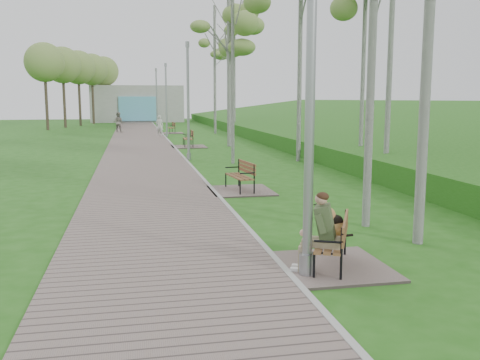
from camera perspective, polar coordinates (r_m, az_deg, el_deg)
name	(u,v)px	position (r m, az deg, el deg)	size (l,w,h in m)	color
ground	(242,224)	(11.11, 0.25, -4.67)	(120.00, 120.00, 0.00)	#1F5712
walkway	(140,142)	(32.19, -10.64, 3.98)	(3.50, 67.00, 0.04)	#75645F
kerb	(170,142)	(32.26, -7.52, 4.08)	(0.10, 67.00, 0.05)	#999993
embankment	(368,141)	(33.82, 13.45, 4.08)	(14.00, 70.00, 1.60)	#377625
building_north	(137,104)	(61.57, -10.90, 7.98)	(10.00, 5.20, 4.00)	#9E9E99
bench_main	(329,244)	(8.25, 9.49, -6.72)	(1.62, 1.80, 1.41)	#75645F
bench_second	(240,185)	(14.88, -0.04, -0.51)	(1.70, 1.88, 1.04)	#75645F
bench_third	(188,143)	(28.79, -5.56, 3.93)	(1.81, 2.02, 1.11)	#75645F
bench_far	(171,131)	(40.48, -7.36, 5.23)	(1.67, 1.85, 1.02)	#75645F
lamp_post_near	(310,83)	(7.53, 7.52, 10.23)	(0.23, 0.23, 5.94)	gray
lamp_post_second	(188,105)	(22.66, -5.55, 7.93)	(0.19, 0.19, 4.90)	gray
lamp_post_third	(166,103)	(36.77, -7.87, 8.17)	(0.19, 0.19, 4.92)	gray
lamp_post_far	(157,99)	(52.52, -8.88, 8.54)	(0.21, 0.21, 5.45)	gray
pedestrian_near	(160,126)	(37.47, -8.57, 5.76)	(0.53, 0.35, 1.45)	silver
pedestrian_far	(118,122)	(42.17, -12.87, 6.02)	(0.75, 0.59, 1.55)	slate
birch_mid_c	(229,27)	(29.21, -1.19, 15.97)	(2.79, 2.79, 8.00)	silver
birch_far_a	(234,31)	(40.91, -0.60, 15.64)	(2.76, 2.76, 9.59)	silver
birch_far_b	(215,30)	(40.04, -2.73, 15.73)	(2.71, 2.71, 9.55)	silver
birch_far_c	(214,52)	(47.36, -2.76, 13.51)	(2.21, 2.21, 8.37)	silver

